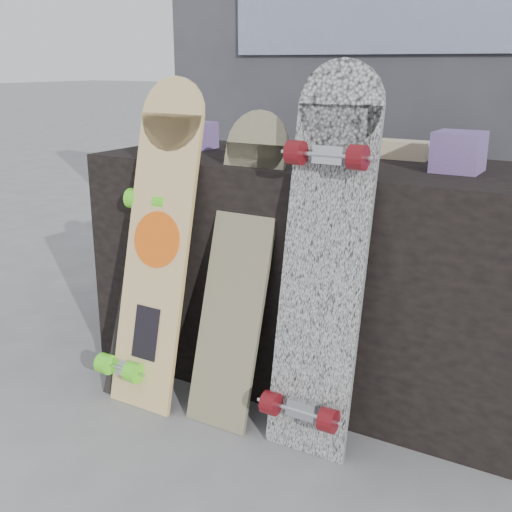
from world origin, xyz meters
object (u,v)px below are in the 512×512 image
Objects in this scene: vendor_table at (321,272)px; longboard_geisha at (159,235)px; longboard_cascadia at (323,256)px; longboard_celtic at (240,259)px; skateboard_dark at (146,269)px.

longboard_geisha is (-0.42, -0.38, 0.17)m from vendor_table.
longboard_cascadia is (0.18, -0.37, 0.19)m from vendor_table.
longboard_cascadia is (0.31, -0.04, 0.07)m from longboard_celtic.
longboard_celtic is at bearing -111.02° from vendor_table.
longboard_geisha is 1.27× the size of skateboard_dark.
longboard_cascadia is (0.59, 0.01, 0.02)m from longboard_geisha.
skateboard_dark is (-0.49, -0.37, 0.03)m from vendor_table.
longboard_celtic reaches higher than skateboard_dark.
skateboard_dark is at bearing -143.27° from vendor_table.
longboard_celtic is 0.86× the size of longboard_cascadia.
longboard_celtic is 1.15× the size of skateboard_dark.
longboard_cascadia reaches higher than skateboard_dark.
longboard_geisha is at bearing -137.57° from vendor_table.
longboard_geisha is at bearing -171.00° from longboard_celtic.
vendor_table is 1.41× the size of longboard_cascadia.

